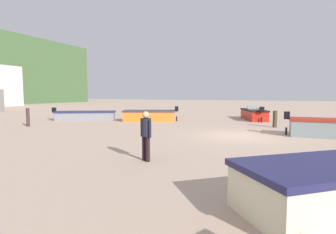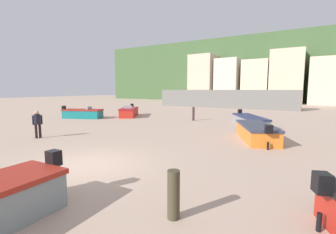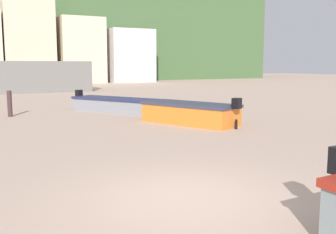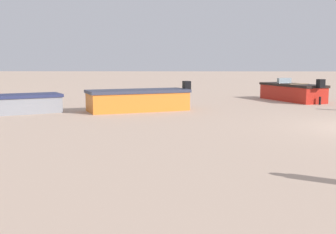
{
  "view_description": "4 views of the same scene",
  "coord_description": "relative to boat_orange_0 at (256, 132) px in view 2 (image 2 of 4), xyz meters",
  "views": [
    {
      "loc": [
        -13.61,
        -2.14,
        2.17
      ],
      "look_at": [
        0.88,
        4.43,
        0.76
      ],
      "focal_mm": 27.6,
      "sensor_mm": 36.0,
      "label": 1
    },
    {
      "loc": [
        6.96,
        -5.85,
        2.83
      ],
      "look_at": [
        -1.97,
        9.4,
        0.74
      ],
      "focal_mm": 24.96,
      "sensor_mm": 36.0,
      "label": 2
    },
    {
      "loc": [
        -3.37,
        -5.98,
        2.44
      ],
      "look_at": [
        2.09,
        4.69,
        0.82
      ],
      "focal_mm": 41.38,
      "sensor_mm": 36.0,
      "label": 3
    },
    {
      "loc": [
        -12.43,
        6.13,
        2.0
      ],
      "look_at": [
        -1.15,
        6.44,
        0.51
      ],
      "focal_mm": 44.47,
      "sensor_mm": 36.0,
      "label": 4
    }
  ],
  "objects": [
    {
      "name": "beach_walker_distant",
      "position": [
        -11.12,
        -5.91,
        0.51
      ],
      "size": [
        0.45,
        0.52,
        1.62
      ],
      "rotation": [
        0.0,
        0.0,
        4.27
      ],
      "color": "black",
      "rests_on": "ground"
    },
    {
      "name": "boat_grey_2",
      "position": [
        -1.44,
        5.36,
        -0.06
      ],
      "size": [
        3.67,
        4.92,
        1.07
      ],
      "rotation": [
        0.0,
        0.0,
        3.67
      ],
      "color": "gray",
      "rests_on": "ground"
    },
    {
      "name": "boat_red_5",
      "position": [
        -13.6,
        5.29,
        0.03
      ],
      "size": [
        3.06,
        3.87,
        1.24
      ],
      "rotation": [
        0.0,
        0.0,
        3.65
      ],
      "color": "red",
      "rests_on": "ground"
    },
    {
      "name": "boat_orange_0",
      "position": [
        0.0,
        0.0,
        0.0
      ],
      "size": [
        3.1,
        4.45,
        1.2
      ],
      "rotation": [
        0.0,
        0.0,
        0.41
      ],
      "color": "orange",
      "rests_on": "ground"
    },
    {
      "name": "townhouse_centre",
      "position": [
        -1.13,
        39.31,
        4.83
      ],
      "size": [
        6.02,
        6.28,
        10.55
      ],
      "primitive_type": "cube",
      "color": "beige",
      "rests_on": "ground"
    },
    {
      "name": "boat_teal_3",
      "position": [
        -16.63,
        1.86,
        0.01
      ],
      "size": [
        4.1,
        2.73,
        1.21
      ],
      "rotation": [
        0.0,
        0.0,
        5.09
      ],
      "color": "#157275",
      "rests_on": "ground"
    },
    {
      "name": "townhouse_centre_left",
      "position": [
        -6.94,
        38.8,
        4.01
      ],
      "size": [
        5.18,
        5.26,
        8.91
      ],
      "primitive_type": "cube",
      "color": "beige",
      "rests_on": "ground"
    },
    {
      "name": "townhouse_centre_right",
      "position": [
        5.52,
        38.86,
        3.89
      ],
      "size": [
        5.77,
        5.38,
        8.67
      ],
      "primitive_type": "cube",
      "color": "beige",
      "rests_on": "ground"
    },
    {
      "name": "townhouse_far_left",
      "position": [
        -18.98,
        39.41,
        4.96
      ],
      "size": [
        5.48,
        6.47,
        10.81
      ],
      "primitive_type": "cube",
      "color": "beige",
      "rests_on": "ground"
    },
    {
      "name": "harbor_pier",
      "position": [
        -8.66,
        22.17,
        0.94
      ],
      "size": [
        21.17,
        2.4,
        2.76
      ],
      "primitive_type": "cube",
      "color": "slate",
      "rests_on": "ground"
    },
    {
      "name": "headland_hill",
      "position": [
        -4.72,
        58.17,
        7.12
      ],
      "size": [
        90.0,
        32.0,
        15.13
      ],
      "primitive_type": "cube",
      "color": "#405D35",
      "rests_on": "ground"
    },
    {
      "name": "mooring_post_mid_beach",
      "position": [
        -0.12,
        -9.41,
        0.1
      ],
      "size": [
        0.28,
        0.28,
        1.09
      ],
      "primitive_type": "cylinder",
      "color": "#423B29",
      "rests_on": "ground"
    },
    {
      "name": "mooring_post_near_water",
      "position": [
        -6.47,
        5.79,
        0.17
      ],
      "size": [
        0.22,
        0.22,
        1.24
      ],
      "primitive_type": "cylinder",
      "color": "#3F2A2D",
      "rests_on": "ground"
    },
    {
      "name": "townhouse_left",
      "position": [
        -12.92,
        39.47,
        4.33
      ],
      "size": [
        4.96,
        6.59,
        9.55
      ],
      "primitive_type": "cube",
      "color": "beige",
      "rests_on": "ground"
    },
    {
      "name": "ground_plane",
      "position": [
        -4.72,
        -7.83,
        -0.45
      ],
      "size": [
        160.0,
        160.0,
        0.0
      ],
      "primitive_type": "plane",
      "color": "tan"
    }
  ]
}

